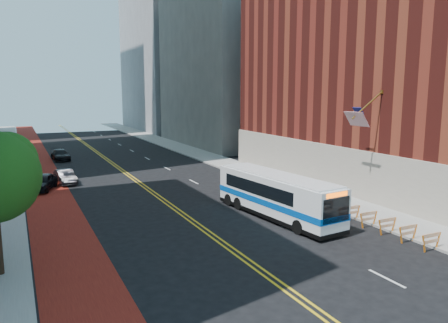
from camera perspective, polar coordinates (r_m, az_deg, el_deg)
name	(u,v)px	position (r m, az deg, el deg)	size (l,w,h in m)	color
ground	(275,281)	(20.78, 6.72, -15.26)	(160.00, 160.00, 0.00)	black
sidewalk_right	(225,163)	(51.71, 0.15, -0.22)	(4.00, 140.00, 0.15)	gray
bus_lane_paint	(42,178)	(46.74, -22.63, -2.05)	(3.60, 140.00, 0.01)	#61110D
center_line_inner	(122,172)	(47.77, -13.12, -1.34)	(0.14, 140.00, 0.01)	gold
center_line_outer	(126,172)	(47.84, -12.70, -1.31)	(0.14, 140.00, 0.01)	gold
lane_dashes	(147,158)	(56.61, -10.00, 0.40)	(0.14, 98.20, 0.01)	silver
brick_building	(417,63)	(42.66, 23.86, 11.67)	(18.73, 36.00, 22.00)	maroon
midrise_right_near	(238,18)	(72.92, 1.84, 18.27)	(18.00, 26.00, 40.00)	slate
midrise_right_far	(179,3)	(101.72, -5.94, 19.94)	(20.00, 28.00, 55.00)	gray
construction_barriers	(378,220)	(28.82, 19.42, -7.24)	(1.42, 10.91, 1.00)	orange
transit_bus	(276,195)	(30.02, 6.76, -4.34)	(3.52, 11.13, 3.01)	white
car_a	(43,182)	(41.14, -22.61, -2.50)	(1.70, 4.22, 1.44)	black
car_b	(65,177)	(43.24, -20.03, -1.89)	(1.37, 3.94, 1.30)	black
car_c	(61,155)	(57.97, -20.57, 0.81)	(1.85, 4.55, 1.32)	black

